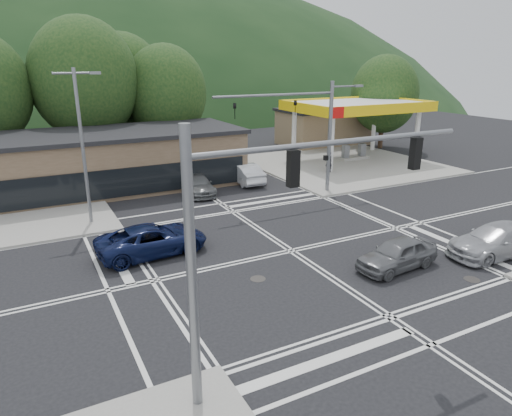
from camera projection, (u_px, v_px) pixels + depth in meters
name	position (u px, v px, depth m)	size (l,w,h in m)	color
ground	(291.00, 251.00, 23.52)	(120.00, 120.00, 0.00)	black
sidewalk_ne	(343.00, 164.00, 42.74)	(16.00, 16.00, 0.15)	gray
gas_station_canopy	(357.00, 108.00, 42.91)	(12.32, 8.34, 5.75)	silver
convenience_store	(325.00, 128.00, 52.80)	(10.00, 6.00, 3.80)	#846B4F
commercial_row	(79.00, 165.00, 33.72)	(24.00, 8.00, 4.00)	brown
hill_north	(74.00, 105.00, 99.39)	(252.00, 126.00, 140.00)	black
tree_n_b	(84.00, 79.00, 38.70)	(9.00, 9.00, 12.98)	#382619
tree_n_c	(165.00, 93.00, 42.18)	(7.60, 7.60, 10.87)	#382619
tree_n_e	(123.00, 84.00, 44.03)	(8.40, 8.40, 11.98)	#382619
tree_ne	(384.00, 94.00, 49.12)	(7.20, 7.20, 9.99)	#382619
streetlight_nw	(83.00, 140.00, 25.83)	(2.50, 0.25, 9.00)	slate
signal_mast_ne	(316.00, 124.00, 31.92)	(11.65, 0.30, 8.00)	slate
signal_mast_sw	(254.00, 227.00, 12.21)	(9.14, 0.28, 8.00)	slate
car_blue_west	(152.00, 240.00, 22.94)	(2.55, 5.52, 1.53)	#0D153A
car_grey_center	(397.00, 254.00, 21.36)	(1.71, 4.25, 1.45)	#5C5E61
car_silver_east	(497.00, 240.00, 22.85)	(2.19, 5.39, 1.56)	#9D9FA4
car_queue_a	(244.00, 173.00, 36.36)	(1.68, 4.81, 1.59)	silver
car_queue_b	(245.00, 172.00, 36.97)	(1.71, 4.25, 1.45)	silver
car_northbound	(197.00, 184.00, 33.45)	(1.91, 4.71, 1.37)	#595C5E
pedestrian	(329.00, 162.00, 38.98)	(0.66, 0.44, 1.82)	black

